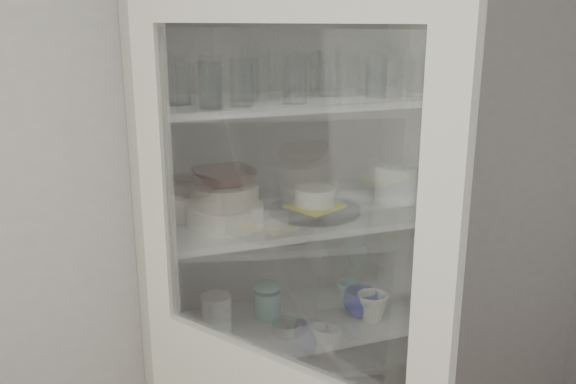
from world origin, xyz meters
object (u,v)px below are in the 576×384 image
object	(u,v)px
goblet_1	(295,71)
measuring_cups	(287,327)
white_ramekin	(315,196)
white_canister	(216,312)
mug_teal	(349,292)
plate_stack_front	(225,215)
mug_blue	(361,303)
plate_stack_back	(177,201)
yellow_trivet	(315,206)
mug_white	(372,307)
pantry_cabinet	(282,292)
goblet_2	(317,69)
goblet_3	(385,63)
glass_platter	(315,210)
grey_bowl_stack	(396,185)
goblet_0	(155,70)
teal_jar	(267,301)
terracotta_bowl	(224,177)
cream_bowl	(225,194)

from	to	relation	value
goblet_1	measuring_cups	distance (m)	0.88
white_ramekin	white_canister	bearing A→B (deg)	174.37
mug_teal	plate_stack_front	bearing A→B (deg)	-163.95
mug_blue	measuring_cups	bearing A→B (deg)	-177.04
plate_stack_back	mug_blue	xyz separation A→B (m)	(0.62, -0.19, -0.40)
yellow_trivet	mug_white	world-z (taller)	yellow_trivet
pantry_cabinet	goblet_2	size ratio (longest dim) A/B	13.61
white_canister	plate_stack_front	bearing A→B (deg)	-63.68
goblet_3	glass_platter	xyz separation A→B (m)	(-0.32, -0.12, -0.49)
goblet_2	grey_bowl_stack	distance (m)	0.50
goblet_0	plate_stack_back	xyz separation A→B (m)	(0.05, 0.03, -0.44)
mug_white	white_canister	size ratio (longest dim) A/B	0.87
goblet_1	plate_stack_back	bearing A→B (deg)	175.08
goblet_0	white_ramekin	xyz separation A→B (m)	(0.50, -0.11, -0.43)
yellow_trivet	mug_blue	size ratio (longest dim) A/B	1.24
mug_teal	measuring_cups	xyz separation A→B (m)	(-0.30, -0.13, -0.02)
goblet_2	white_ramekin	world-z (taller)	goblet_2
teal_jar	measuring_cups	world-z (taller)	teal_jar
plate_stack_front	measuring_cups	world-z (taller)	plate_stack_front
grey_bowl_stack	terracotta_bowl	bearing A→B (deg)	-178.08
white_ramekin	pantry_cabinet	bearing A→B (deg)	139.65
goblet_3	white_ramekin	xyz separation A→B (m)	(-0.32, -0.12, -0.44)
goblet_1	mug_teal	size ratio (longest dim) A/B	1.62
goblet_3	mug_teal	world-z (taller)	goblet_3
plate_stack_back	white_canister	xyz separation A→B (m)	(0.10, -0.11, -0.39)
mug_white	measuring_cups	bearing A→B (deg)	170.82
glass_platter	goblet_0	bearing A→B (deg)	167.58
goblet_3	plate_stack_back	distance (m)	0.89
goblet_1	mug_white	xyz separation A→B (m)	(0.22, -0.20, -0.83)
white_ramekin	mug_white	bearing A→B (deg)	-26.78
mug_blue	goblet_3	bearing A→B (deg)	45.26
goblet_2	plate_stack_front	distance (m)	0.61
goblet_0	glass_platter	distance (m)	0.71
goblet_1	white_ramekin	size ratio (longest dim) A/B	1.09
plate_stack_front	white_canister	world-z (taller)	plate_stack_front
goblet_0	teal_jar	distance (m)	0.90
goblet_3	teal_jar	xyz separation A→B (m)	(-0.47, -0.06, -0.84)
white_ramekin	mug_white	world-z (taller)	white_ramekin
cream_bowl	white_ramekin	bearing A→B (deg)	3.91
goblet_0	goblet_1	xyz separation A→B (m)	(0.47, -0.00, -0.02)
goblet_0	glass_platter	xyz separation A→B (m)	(0.50, -0.11, -0.48)
pantry_cabinet	white_ramekin	world-z (taller)	pantry_cabinet
plate_stack_back	mug_teal	size ratio (longest dim) A/B	2.44
goblet_3	plate_stack_back	world-z (taller)	goblet_3
plate_stack_front	white_canister	xyz separation A→B (m)	(-0.03, 0.06, -0.37)
goblet_3	teal_jar	world-z (taller)	goblet_3
plate_stack_back	mug_white	bearing A→B (deg)	-20.46
measuring_cups	white_ramekin	bearing A→B (deg)	30.77
pantry_cabinet	goblet_0	distance (m)	0.91
white_ramekin	yellow_trivet	bearing A→B (deg)	0.00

